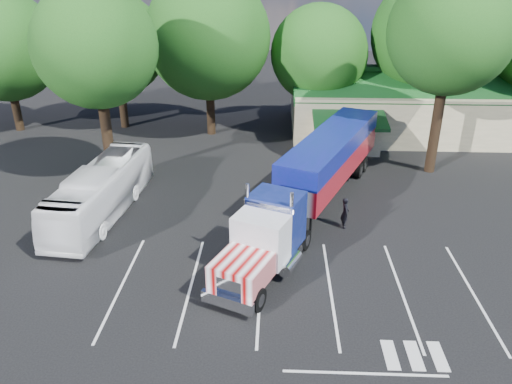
{
  "coord_description": "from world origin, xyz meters",
  "views": [
    {
      "loc": [
        0.62,
        -24.76,
        13.65
      ],
      "look_at": [
        -0.46,
        0.13,
        2.0
      ],
      "focal_mm": 35.0,
      "sensor_mm": 36.0,
      "label": 1
    }
  ],
  "objects_px": {
    "semi_truck": "(317,173)",
    "tour_bus": "(101,191)",
    "silver_sedan": "(418,136)",
    "bicycle": "(347,170)",
    "woman": "(345,213)"
  },
  "relations": [
    {
      "from": "semi_truck",
      "to": "silver_sedan",
      "type": "distance_m",
      "value": 15.03
    },
    {
      "from": "bicycle",
      "to": "silver_sedan",
      "type": "xyz_separation_m",
      "value": [
        6.5,
        6.85,
        0.3
      ]
    },
    {
      "from": "silver_sedan",
      "to": "woman",
      "type": "bearing_deg",
      "value": 162.81
    },
    {
      "from": "semi_truck",
      "to": "tour_bus",
      "type": "distance_m",
      "value": 12.54
    },
    {
      "from": "woman",
      "to": "bicycle",
      "type": "distance_m",
      "value": 7.24
    },
    {
      "from": "tour_bus",
      "to": "silver_sedan",
      "type": "distance_m",
      "value": 25.12
    },
    {
      "from": "woman",
      "to": "silver_sedan",
      "type": "bearing_deg",
      "value": -29.82
    },
    {
      "from": "bicycle",
      "to": "silver_sedan",
      "type": "height_order",
      "value": "silver_sedan"
    },
    {
      "from": "semi_truck",
      "to": "silver_sedan",
      "type": "xyz_separation_m",
      "value": [
        9.0,
        11.94,
        -1.57
      ]
    },
    {
      "from": "bicycle",
      "to": "tour_bus",
      "type": "height_order",
      "value": "tour_bus"
    },
    {
      "from": "silver_sedan",
      "to": "bicycle",
      "type": "bearing_deg",
      "value": 147.47
    },
    {
      "from": "semi_truck",
      "to": "bicycle",
      "type": "height_order",
      "value": "semi_truck"
    },
    {
      "from": "woman",
      "to": "silver_sedan",
      "type": "distance_m",
      "value": 15.88
    },
    {
      "from": "woman",
      "to": "silver_sedan",
      "type": "xyz_separation_m",
      "value": [
        7.5,
        14.0,
        -0.11
      ]
    },
    {
      "from": "semi_truck",
      "to": "tour_bus",
      "type": "xyz_separation_m",
      "value": [
        -12.46,
        -1.11,
        -0.88
      ]
    }
  ]
}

